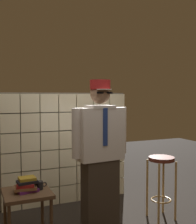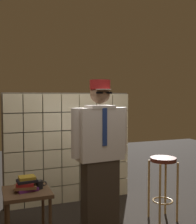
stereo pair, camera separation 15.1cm
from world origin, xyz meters
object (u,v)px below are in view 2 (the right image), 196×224
(side_table, at_px, (27,197))
(book_stack, at_px, (26,184))
(standing_person, at_px, (100,153))
(bar_stool, at_px, (163,174))
(coffee_mug, at_px, (40,184))

(side_table, relative_size, book_stack, 2.04)
(standing_person, distance_m, bar_stool, 0.96)
(side_table, height_order, book_stack, book_stack)
(coffee_mug, bearing_deg, bar_stool, -4.61)
(side_table, distance_m, book_stack, 0.15)
(bar_stool, bearing_deg, book_stack, 176.28)
(side_table, bearing_deg, coffee_mug, 3.53)
(standing_person, height_order, book_stack, standing_person)
(book_stack, height_order, coffee_mug, book_stack)
(book_stack, bearing_deg, standing_person, -8.48)
(standing_person, distance_m, book_stack, 0.91)
(bar_stool, distance_m, coffee_mug, 1.60)
(bar_stool, bearing_deg, standing_person, -179.17)
(book_stack, distance_m, coffee_mug, 0.16)
(standing_person, distance_m, side_table, 0.97)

